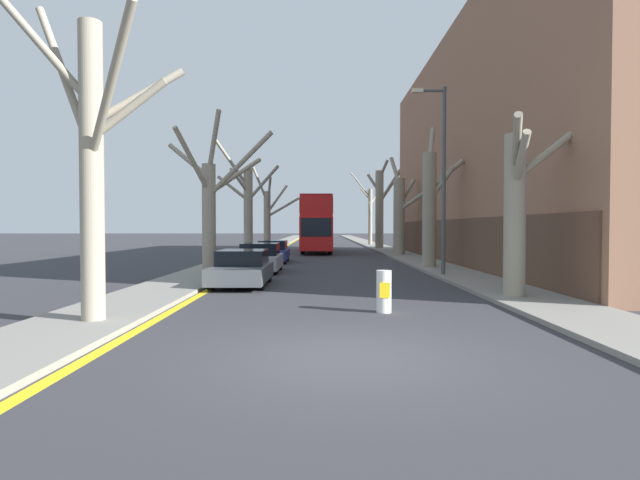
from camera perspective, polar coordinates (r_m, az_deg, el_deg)
ground_plane at (r=8.22m, az=3.13°, el=-13.23°), size 300.00×300.00×0.00m
sidewalk_left at (r=58.19m, az=-5.02°, el=-0.49°), size 2.41×120.00×0.12m
sidewalk_right at (r=58.28m, az=5.83°, el=-0.49°), size 2.41×120.00×0.12m
building_facade_right at (r=31.31m, az=23.13°, el=9.54°), size 10.08×32.43×13.08m
kerb_line_stripe at (r=58.09m, az=-3.66°, el=-0.55°), size 0.24×120.00×0.01m
street_tree_left_0 at (r=11.66m, az=-24.78°, el=9.04°), size 4.34×2.81×7.60m
street_tree_left_1 at (r=21.30m, az=-12.36°, el=4.04°), size 4.68×4.39×6.76m
street_tree_left_2 at (r=32.60m, az=-8.37°, el=3.76°), size 4.15×1.67×7.70m
street_tree_left_3 at (r=44.47m, az=-5.95°, el=2.83°), size 4.11×2.54×7.32m
street_tree_right_0 at (r=15.26m, az=21.62°, el=3.51°), size 3.07×2.20×5.30m
street_tree_right_1 at (r=25.60m, az=12.49°, el=3.84°), size 2.04×1.69×7.23m
street_tree_right_2 at (r=35.97m, az=9.12°, el=3.07°), size 2.70×3.10×7.23m
street_tree_right_3 at (r=46.66m, az=6.89°, el=3.90°), size 3.40×1.66×8.24m
street_tree_right_4 at (r=56.43m, az=5.67°, el=3.10°), size 3.33×3.00×8.26m
double_decker_bus at (r=40.86m, az=-0.41°, el=2.12°), size 2.46×10.73×4.47m
parked_car_0 at (r=17.99m, az=-8.93°, el=-3.24°), size 1.86×4.12×1.26m
parked_car_1 at (r=23.28m, az=-6.89°, el=-2.09°), size 1.87×3.94×1.33m
parked_car_2 at (r=29.53m, az=-5.43°, el=-1.36°), size 1.75×4.33×1.28m
lamp_post at (r=21.31m, az=13.67°, el=7.62°), size 1.40×0.20×7.83m
traffic_bollard at (r=12.32m, az=7.28°, el=-5.85°), size 0.37×0.38×1.03m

